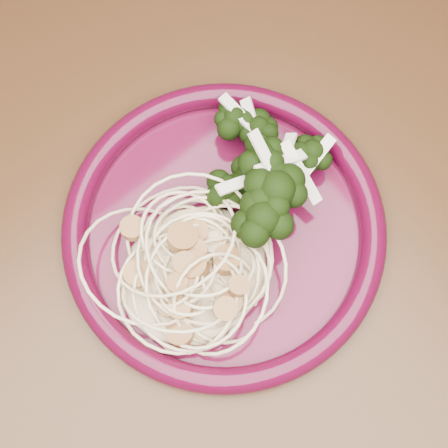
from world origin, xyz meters
TOP-DOWN VIEW (x-y plane):
  - dining_table at (0.00, 0.00)m, footprint 1.20×0.80m
  - dinner_plate at (-0.06, 0.02)m, footprint 0.33×0.33m
  - spaghetti_pile at (-0.10, 0.01)m, footprint 0.15×0.14m
  - scallop_cluster at (-0.10, 0.01)m, footprint 0.14×0.14m
  - broccoli_pile at (-0.00, 0.04)m, footprint 0.14×0.18m
  - onion_garnish at (-0.00, 0.04)m, footprint 0.09×0.11m

SIDE VIEW (x-z plane):
  - dining_table at x=0.00m, z-range 0.28..1.03m
  - dinner_plate at x=-0.06m, z-range 0.75..0.77m
  - spaghetti_pile at x=-0.10m, z-range 0.76..0.78m
  - broccoli_pile at x=0.00m, z-range 0.76..0.81m
  - scallop_cluster at x=-0.10m, z-range 0.78..0.82m
  - onion_garnish at x=0.00m, z-range 0.79..0.84m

